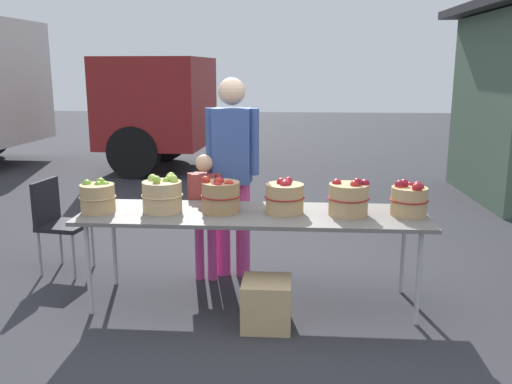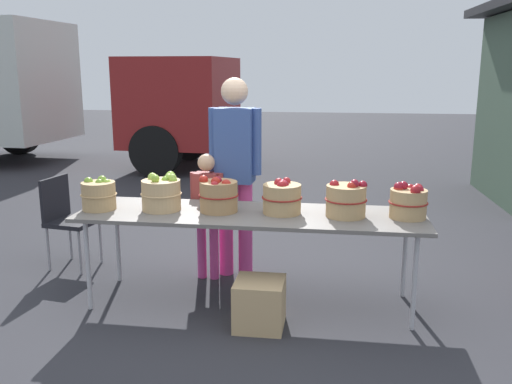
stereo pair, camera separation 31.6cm
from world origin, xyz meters
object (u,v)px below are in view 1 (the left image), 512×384
Objects in this scene: market_table at (253,217)px; apple_basket_red_3 at (409,199)px; apple_basket_red_0 at (221,196)px; apple_basket_green_0 at (98,197)px; child_customer at (205,207)px; produce_crate at (267,303)px; apple_basket_red_1 at (285,197)px; apple_basket_green_1 at (163,195)px; folding_chair at (58,218)px; apple_basket_red_2 at (349,198)px; vendor_adult at (232,162)px.

market_table is 1.21m from apple_basket_red_3.
apple_basket_green_0 is at bearing -175.86° from apple_basket_red_0.
child_customer reaches higher than market_table.
market_table is at bearing 107.52° from produce_crate.
child_customer is at bearing 147.39° from apple_basket_red_1.
apple_basket_green_1 is 1.34m from folding_chair.
apple_basket_red_3 is 1.35m from produce_crate.
apple_basket_red_0 is at bearing -179.17° from apple_basket_red_3.
apple_basket_red_2 is (0.49, -0.03, 0.00)m from apple_basket_red_1.
apple_basket_green_0 is at bearing -173.64° from apple_basket_green_1.
vendor_adult is 1.71m from folding_chair.
apple_basket_red_3 is (2.41, 0.09, 0.01)m from apple_basket_green_0.
apple_basket_green_1 is 1.91m from apple_basket_red_3.
apple_basket_green_1 is at bearing 6.36° from apple_basket_green_0.
apple_basket_red_0 is 0.99m from apple_basket_red_2.
market_table is at bearing 179.89° from apple_basket_red_2.
apple_basket_red_0 is 0.62m from vendor_adult.
vendor_adult reaches higher than apple_basket_red_3.
apple_basket_red_1 is (1.46, 0.09, 0.01)m from apple_basket_green_0.
apple_basket_red_1 is at bearing -96.61° from folding_chair.
apple_basket_green_0 is 1.55m from produce_crate.
apple_basket_green_0 is at bearing -127.27° from folding_chair.
vendor_adult is (0.03, 0.60, 0.16)m from apple_basket_red_0.
apple_basket_red_2 reaches higher than market_table.
apple_basket_green_1 is 1.02× the size of apple_basket_red_2.
apple_basket_red_3 is at bearing 168.42° from child_customer.
child_customer is at bearing 35.60° from apple_basket_green_0.
apple_basket_red_2 reaches higher than folding_chair.
apple_basket_green_1 is 0.59m from child_customer.
vendor_adult reaches higher than apple_basket_green_0.
folding_chair reaches higher than market_table.
apple_basket_red_3 is 0.34× the size of folding_chair.
produce_crate is at bearing 112.19° from vendor_adult.
apple_basket_red_3 is (1.45, 0.02, -0.01)m from apple_basket_red_0.
folding_chair is at bearing 152.17° from apple_basket_green_1.
produce_crate is at bearing -157.63° from apple_basket_red_3.
apple_basket_red_1 is (0.50, 0.02, -0.00)m from apple_basket_red_0.
apple_basket_green_1 is 1.11× the size of apple_basket_red_3.
apple_basket_red_3 is at bearing -91.95° from folding_chair.
apple_basket_red_0 is 0.56m from child_customer.
vendor_adult is 2.07× the size of folding_chair.
apple_basket_green_0 is 1.46m from apple_basket_red_1.
vendor_adult is (-1.43, 0.57, 0.17)m from apple_basket_red_3.
apple_basket_green_1 reaches higher than market_table.
produce_crate is at bearing -145.96° from apple_basket_red_2.
market_table is at bearing 137.56° from child_customer.
apple_basket_green_0 is at bearing 165.45° from produce_crate.
market_table is 8.44× the size of apple_basket_red_2.
apple_basket_red_1 is at bearing 150.95° from child_customer.
apple_basket_red_3 is 0.83× the size of produce_crate.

